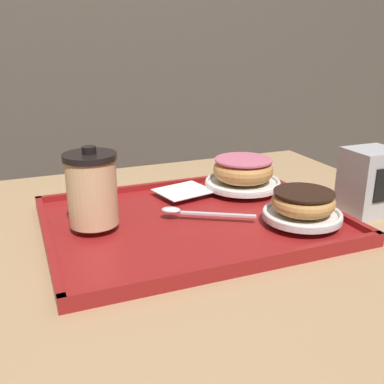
{
  "coord_description": "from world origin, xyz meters",
  "views": [
    {
      "loc": [
        -0.27,
        -0.68,
        1.07
      ],
      "look_at": [
        0.01,
        0.01,
        0.81
      ],
      "focal_mm": 42.0,
      "sensor_mm": 36.0,
      "label": 1
    }
  ],
  "objects_px": {
    "donut_plain": "(243,169)",
    "spoon": "(186,212)",
    "coffee_cup_front": "(92,189)",
    "donut_chocolate_glazed": "(303,201)",
    "napkin_dispenser": "(370,181)"
  },
  "relations": [
    {
      "from": "spoon",
      "to": "donut_chocolate_glazed",
      "type": "bearing_deg",
      "value": -177.8
    },
    {
      "from": "donut_chocolate_glazed",
      "to": "donut_plain",
      "type": "xyz_separation_m",
      "value": [
        -0.01,
        0.2,
        0.0
      ]
    },
    {
      "from": "donut_chocolate_glazed",
      "to": "donut_plain",
      "type": "bearing_deg",
      "value": 93.11
    },
    {
      "from": "coffee_cup_front",
      "to": "donut_chocolate_glazed",
      "type": "xyz_separation_m",
      "value": [
        0.34,
        -0.11,
        -0.03
      ]
    },
    {
      "from": "napkin_dispenser",
      "to": "coffee_cup_front",
      "type": "bearing_deg",
      "value": 170.4
    },
    {
      "from": "coffee_cup_front",
      "to": "napkin_dispenser",
      "type": "relative_size",
      "value": 1.06
    },
    {
      "from": "spoon",
      "to": "donut_plain",
      "type": "bearing_deg",
      "value": -118.31
    },
    {
      "from": "coffee_cup_front",
      "to": "spoon",
      "type": "distance_m",
      "value": 0.17
    },
    {
      "from": "donut_plain",
      "to": "spoon",
      "type": "height_order",
      "value": "donut_plain"
    },
    {
      "from": "donut_plain",
      "to": "spoon",
      "type": "bearing_deg",
      "value": -148.26
    },
    {
      "from": "spoon",
      "to": "napkin_dispenser",
      "type": "xyz_separation_m",
      "value": [
        0.35,
        -0.07,
        0.03
      ]
    },
    {
      "from": "donut_chocolate_glazed",
      "to": "napkin_dispenser",
      "type": "xyz_separation_m",
      "value": [
        0.17,
        0.03,
        0.01
      ]
    },
    {
      "from": "coffee_cup_front",
      "to": "donut_chocolate_glazed",
      "type": "relative_size",
      "value": 1.22
    },
    {
      "from": "donut_chocolate_glazed",
      "to": "spoon",
      "type": "xyz_separation_m",
      "value": [
        -0.18,
        0.09,
        -0.03
      ]
    },
    {
      "from": "donut_plain",
      "to": "spoon",
      "type": "relative_size",
      "value": 0.82
    }
  ]
}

